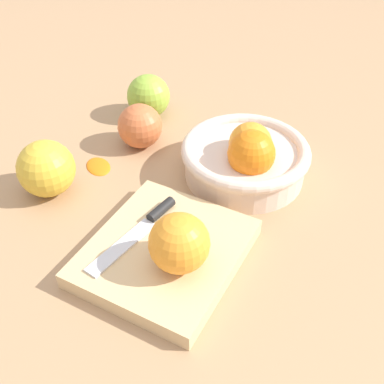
% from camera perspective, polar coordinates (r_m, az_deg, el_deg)
% --- Properties ---
extents(ground_plane, '(2.40, 2.40, 0.00)m').
position_cam_1_polar(ground_plane, '(0.69, -5.21, -1.54)').
color(ground_plane, tan).
extents(bowl, '(0.19, 0.19, 0.10)m').
position_cam_1_polar(bowl, '(0.72, 6.46, 4.16)').
color(bowl, beige).
rests_on(bowl, ground_plane).
extents(cutting_board, '(0.23, 0.21, 0.02)m').
position_cam_1_polar(cutting_board, '(0.61, -3.22, -7.21)').
color(cutting_board, '#DBB77F').
rests_on(cutting_board, ground_plane).
extents(orange_on_board, '(0.07, 0.07, 0.07)m').
position_cam_1_polar(orange_on_board, '(0.56, -1.53, -6.11)').
color(orange_on_board, orange).
rests_on(orange_on_board, cutting_board).
extents(knife, '(0.15, 0.06, 0.01)m').
position_cam_1_polar(knife, '(0.63, -5.64, -3.92)').
color(knife, silver).
rests_on(knife, cutting_board).
extents(apple_front_left, '(0.08, 0.08, 0.08)m').
position_cam_1_polar(apple_front_left, '(0.88, -5.21, 11.30)').
color(apple_front_left, '#8EB738').
rests_on(apple_front_left, ground_plane).
extents(apple_front_left_2, '(0.07, 0.07, 0.07)m').
position_cam_1_polar(apple_front_left_2, '(0.80, -6.22, 7.81)').
color(apple_front_left_2, '#CC6638').
rests_on(apple_front_left_2, ground_plane).
extents(apple_front_center, '(0.08, 0.08, 0.08)m').
position_cam_1_polar(apple_front_center, '(0.72, -16.97, 2.69)').
color(apple_front_center, gold).
rests_on(apple_front_center, ground_plane).
extents(citrus_peel, '(0.06, 0.06, 0.01)m').
position_cam_1_polar(citrus_peel, '(0.77, -11.12, 3.21)').
color(citrus_peel, orange).
rests_on(citrus_peel, ground_plane).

